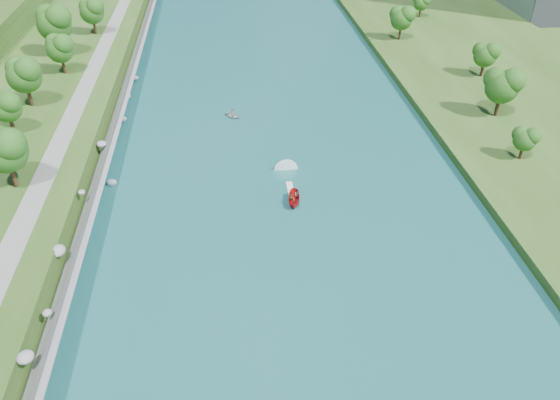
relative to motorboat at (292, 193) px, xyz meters
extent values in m
plane|color=#2D5119|center=(-1.49, -14.64, -0.76)|extent=(260.00, 260.00, 0.00)
cube|color=#175357|center=(-1.49, 5.36, -0.71)|extent=(55.00, 240.00, 0.10)
cube|color=slate|center=(-27.34, 5.36, 1.04)|extent=(3.54, 236.00, 4.05)
ellipsoid|color=gray|center=(-28.30, -27.87, 2.65)|extent=(1.58, 1.60, 0.99)
ellipsoid|color=gray|center=(-27.88, -21.87, 2.10)|extent=(0.94, 1.03, 0.58)
ellipsoid|color=gray|center=(-28.81, -12.22, 2.27)|extent=(1.55, 1.95, 1.24)
ellipsoid|color=gray|center=(-28.27, -0.67, 2.63)|extent=(0.92, 1.03, 0.59)
ellipsoid|color=gray|center=(-25.83, 6.05, -0.37)|extent=(1.44, 1.21, 1.01)
ellipsoid|color=gray|center=(-28.13, 14.13, 1.73)|extent=(1.52, 1.46, 0.94)
ellipsoid|color=gray|center=(-26.46, 25.38, 0.38)|extent=(1.17, 0.95, 0.86)
ellipsoid|color=gray|center=(-26.69, 34.22, 0.75)|extent=(1.23, 1.40, 0.89)
ellipsoid|color=gray|center=(-26.36, 44.21, 0.27)|extent=(1.29, 1.18, 0.80)
cube|color=gray|center=(-33.99, 5.36, 2.79)|extent=(3.00, 200.00, 0.10)
ellipsoid|color=#225115|center=(-37.19, 1.69, 7.89)|extent=(6.17, 6.17, 10.28)
ellipsoid|color=#225115|center=(-41.95, 17.65, 6.78)|extent=(4.85, 4.85, 8.08)
ellipsoid|color=#225115|center=(-41.70, 27.56, 7.83)|extent=(6.10, 6.10, 10.17)
ellipsoid|color=#225115|center=(-39.14, 42.03, 7.25)|extent=(5.41, 5.41, 9.02)
ellipsoid|color=#225115|center=(-42.05, 52.23, 8.88)|extent=(7.37, 7.37, 12.28)
ellipsoid|color=#225115|center=(-37.16, 65.53, 7.53)|extent=(5.75, 5.75, 9.58)
ellipsoid|color=#225115|center=(35.48, 4.44, 3.82)|extent=(3.69, 3.69, 6.16)
ellipsoid|color=#225115|center=(38.17, 19.03, 5.82)|extent=(6.09, 6.09, 10.15)
ellipsoid|color=#225115|center=(42.97, 36.46, 4.78)|extent=(4.85, 4.85, 8.08)
ellipsoid|color=#225115|center=(33.00, 60.09, 5.30)|extent=(5.47, 5.47, 9.12)
ellipsoid|color=#225115|center=(43.38, 76.78, 4.08)|extent=(4.00, 4.00, 6.67)
imported|color=red|center=(-0.01, -1.63, 0.12)|extent=(2.10, 4.20, 1.55)
imported|color=#66605B|center=(-0.41, -2.03, 0.52)|extent=(0.63, 0.44, 1.65)
imported|color=#66605B|center=(0.49, -1.13, 0.46)|extent=(0.77, 0.61, 1.53)
cube|color=white|center=(-0.01, 1.37, -0.63)|extent=(0.90, 5.00, 0.06)
imported|color=#979BA0|center=(-7.40, 26.17, -0.32)|extent=(3.94, 4.03, 0.68)
imported|color=#66605B|center=(-7.40, 26.17, 0.24)|extent=(0.68, 0.49, 1.29)
camera|label=1|loc=(-8.63, -62.93, 43.03)|focal=35.00mm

